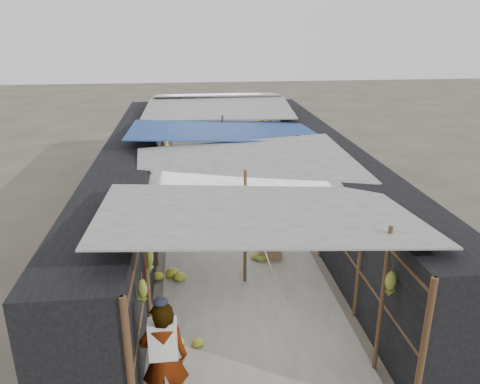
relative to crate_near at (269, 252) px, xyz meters
name	(u,v)px	position (x,y,z in m)	size (l,w,h in m)	color
ground	(267,377)	(-0.72, -4.05, -0.17)	(80.00, 80.00, 0.00)	#6B6356
aisle_slab	(230,219)	(-0.72, 2.45, -0.16)	(3.60, 16.00, 0.02)	#9E998E
stall_left	(133,186)	(-3.42, 2.45, 0.98)	(1.40, 15.00, 2.30)	black
stall_right	(322,179)	(1.98, 2.45, 0.98)	(1.40, 15.00, 2.30)	black
crate_near	(269,252)	(0.00, 0.00, 0.00)	(0.56, 0.45, 0.34)	olive
crate_mid	(242,233)	(-0.51, 1.18, -0.03)	(0.47, 0.38, 0.28)	olive
crate_back	(191,209)	(-1.86, 3.04, -0.03)	(0.44, 0.36, 0.28)	olive
black_basin	(248,178)	(0.27, 5.92, -0.07)	(0.65, 0.65, 0.20)	black
vendor_elderly	(164,359)	(-2.32, -4.55, 0.76)	(0.68, 0.45, 1.86)	white
shopper_blue	(205,205)	(-1.47, 1.88, 0.54)	(0.69, 0.54, 1.42)	#1E2C99
vendor_seated	(256,190)	(0.23, 3.67, 0.29)	(0.59, 0.34, 0.91)	#554E49
market_canopy	(229,137)	(-0.70, 2.79, 2.24)	(5.62, 15.20, 2.77)	brown
hanging_bananas	(231,163)	(-0.67, 2.67, 1.49)	(3.95, 13.78, 0.76)	olive
floor_bananas	(221,244)	(-1.14, 0.55, -0.01)	(3.74, 10.69, 0.35)	gold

